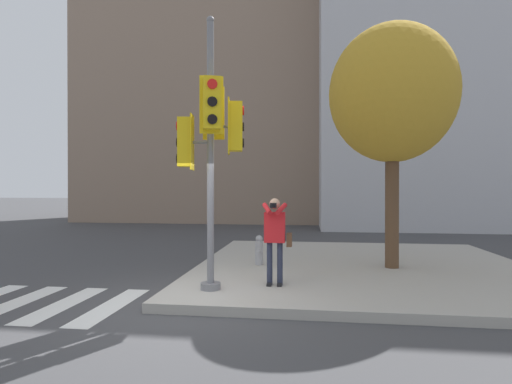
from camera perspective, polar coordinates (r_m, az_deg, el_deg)
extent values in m
plane|color=#424244|center=(7.30, -10.59, -15.72)|extent=(160.00, 160.00, 0.00)
cube|color=#ADA89E|center=(10.43, 14.87, -10.34)|extent=(8.00, 8.00, 0.17)
cube|color=silver|center=(7.60, -19.94, -15.06)|extent=(0.45, 2.27, 0.01)
cube|color=silver|center=(8.03, -25.73, -14.22)|extent=(0.45, 2.27, 0.01)
cube|color=silver|center=(8.53, -30.85, -13.36)|extent=(0.45, 2.27, 0.01)
cylinder|color=slate|center=(7.64, -6.51, -13.20)|extent=(0.37, 0.37, 0.12)
cylinder|color=slate|center=(7.46, -6.52, 5.60)|extent=(0.13, 0.13, 4.82)
sphere|color=slate|center=(8.06, -6.54, 23.23)|extent=(0.14, 0.14, 0.14)
cylinder|color=slate|center=(7.77, -6.25, 11.29)|extent=(0.07, 0.29, 0.05)
cube|color=yellow|center=(8.02, -5.91, 10.94)|extent=(0.31, 0.26, 0.90)
cube|color=yellow|center=(7.90, -6.07, 11.11)|extent=(0.42, 0.05, 1.02)
cylinder|color=red|center=(8.21, -5.75, 12.83)|extent=(0.17, 0.04, 0.17)
cylinder|color=black|center=(8.15, -5.74, 10.77)|extent=(0.17, 0.04, 0.17)
cylinder|color=black|center=(8.11, -5.74, 8.68)|extent=(0.17, 0.04, 0.17)
cylinder|color=slate|center=(7.37, -6.44, 12.06)|extent=(0.13, 0.29, 0.05)
cube|color=yellow|center=(7.11, -6.32, 12.49)|extent=(0.36, 0.32, 0.90)
cube|color=yellow|center=(7.24, -6.38, 12.27)|extent=(0.41, 0.15, 1.02)
cylinder|color=red|center=(7.05, -6.26, 15.10)|extent=(0.17, 0.08, 0.17)
cylinder|color=black|center=(6.98, -6.26, 12.72)|extent=(0.17, 0.08, 0.17)
cylinder|color=black|center=(6.92, -6.26, 10.29)|extent=(0.17, 0.08, 0.17)
cylinder|color=slate|center=(7.50, -8.11, 7.03)|extent=(0.29, 0.09, 0.05)
cube|color=yellow|center=(7.53, -10.11, 7.00)|extent=(0.28, 0.33, 0.90)
cube|color=yellow|center=(7.51, -9.11, 7.02)|extent=(0.09, 0.42, 1.02)
cylinder|color=red|center=(7.59, -11.14, 9.23)|extent=(0.06, 0.17, 0.17)
cylinder|color=black|center=(7.55, -11.13, 6.98)|extent=(0.06, 0.17, 0.17)
cylinder|color=black|center=(7.53, -11.13, 4.71)|extent=(0.06, 0.17, 0.17)
cylinder|color=slate|center=(7.50, -4.93, 9.28)|extent=(0.29, 0.10, 0.05)
cube|color=yellow|center=(7.50, -2.89, 9.29)|extent=(0.29, 0.34, 0.90)
cube|color=yellow|center=(7.50, -3.91, 9.29)|extent=(0.10, 0.42, 1.02)
cylinder|color=red|center=(7.55, -1.85, 11.54)|extent=(0.06, 0.17, 0.17)
cylinder|color=black|center=(7.50, -1.84, 9.29)|extent=(0.06, 0.17, 0.17)
cylinder|color=black|center=(7.46, -1.84, 7.01)|extent=(0.06, 0.17, 0.17)
cube|color=black|center=(7.90, 1.92, -13.00)|extent=(0.09, 0.24, 0.05)
cube|color=black|center=(7.89, 3.40, -13.03)|extent=(0.09, 0.24, 0.05)
cylinder|color=#282D42|center=(7.88, 1.96, -10.15)|extent=(0.11, 0.11, 0.83)
cylinder|color=#282D42|center=(7.87, 3.43, -10.17)|extent=(0.11, 0.11, 0.83)
cube|color=red|center=(7.78, 2.70, -5.05)|extent=(0.40, 0.22, 0.59)
sphere|color=tan|center=(7.75, 2.70, -1.68)|extent=(0.21, 0.21, 0.21)
cube|color=black|center=(7.44, 2.50, -1.92)|extent=(0.12, 0.10, 0.09)
cylinder|color=black|center=(7.37, 2.45, -1.94)|extent=(0.06, 0.08, 0.06)
cylinder|color=red|center=(7.62, 1.60, -2.41)|extent=(0.23, 0.35, 0.23)
cylinder|color=red|center=(7.60, 3.63, -2.42)|extent=(0.23, 0.35, 0.23)
cube|color=brown|center=(7.80, 4.77, -6.82)|extent=(0.10, 0.20, 0.26)
cylinder|color=brown|center=(9.97, 18.86, -1.42)|extent=(0.31, 0.31, 3.09)
ellipsoid|color=#BC8E28|center=(10.22, 18.89, 13.18)|extent=(2.95, 2.95, 3.25)
cylinder|color=#99999E|center=(9.91, 0.45, -8.69)|extent=(0.19, 0.19, 0.58)
sphere|color=#99999E|center=(9.86, 0.45, -6.69)|extent=(0.17, 0.17, 0.17)
cylinder|color=#99999E|center=(9.78, 0.36, -8.43)|extent=(0.09, 0.06, 0.09)
cube|color=gray|center=(28.83, -5.91, 16.39)|extent=(16.29, 8.69, 19.94)
cube|color=#BCBCC1|center=(27.97, 27.77, 13.12)|extent=(17.69, 12.86, 16.42)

